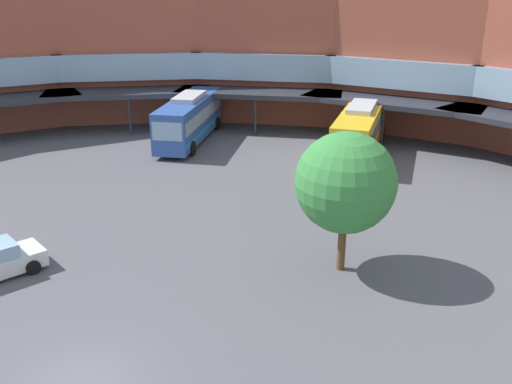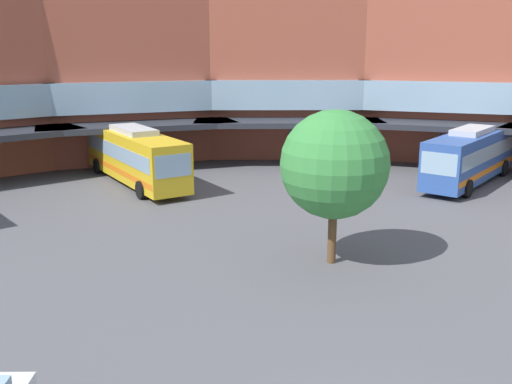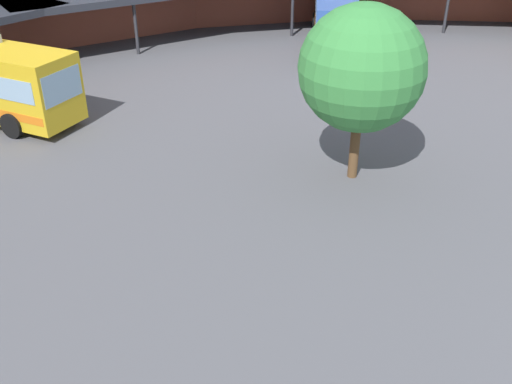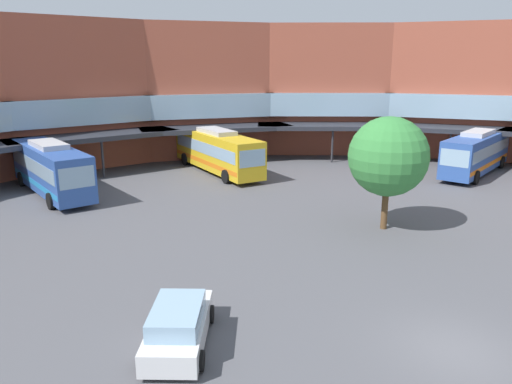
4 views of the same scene
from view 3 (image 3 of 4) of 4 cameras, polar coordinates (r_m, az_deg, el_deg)
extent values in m
cylinder|color=#2D2D33|center=(43.26, 18.17, 16.65)|extent=(0.20, 0.20, 3.23)
cylinder|color=#2D2D33|center=(40.58, 3.58, 17.20)|extent=(0.20, 0.20, 3.23)
cylinder|color=#2D2D33|center=(37.14, -11.68, 15.48)|extent=(0.20, 0.20, 3.23)
cube|color=#8CADC6|center=(26.00, -18.51, 9.81)|extent=(2.21, 0.58, 1.32)
cylinder|color=black|center=(28.69, -19.15, 7.97)|extent=(0.52, 1.14, 1.10)
cylinder|color=black|center=(27.11, -22.76, 6.01)|extent=(0.52, 1.14, 1.10)
cube|color=#2D519E|center=(38.92, 7.72, 16.79)|extent=(10.84, 8.15, 2.98)
cube|color=#8CADC6|center=(38.84, 7.76, 17.31)|extent=(10.29, 7.83, 0.95)
cube|color=orange|center=(39.11, 7.63, 15.61)|extent=(10.66, 8.05, 0.36)
cube|color=#8CADC6|center=(33.39, 8.03, 15.24)|extent=(1.26, 1.87, 1.31)
cylinder|color=black|center=(35.60, 9.75, 13.26)|extent=(1.09, 0.85, 1.10)
cylinder|color=black|center=(35.49, 5.74, 13.48)|extent=(1.09, 0.85, 1.10)
cylinder|color=black|center=(43.02, 9.14, 16.17)|extent=(1.09, 0.85, 1.10)
cylinder|color=black|center=(42.93, 5.77, 16.35)|extent=(1.09, 0.85, 1.10)
cylinder|color=brown|center=(21.72, 9.68, 5.00)|extent=(0.36, 0.36, 2.97)
sphere|color=#38843D|center=(20.75, 10.31, 11.79)|extent=(4.43, 4.43, 4.43)
camera|label=1|loc=(28.37, 69.06, 16.14)|focal=39.30mm
camera|label=2|loc=(13.55, 93.19, -9.82)|focal=41.10mm
camera|label=4|loc=(14.36, 112.93, -18.01)|focal=34.55mm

